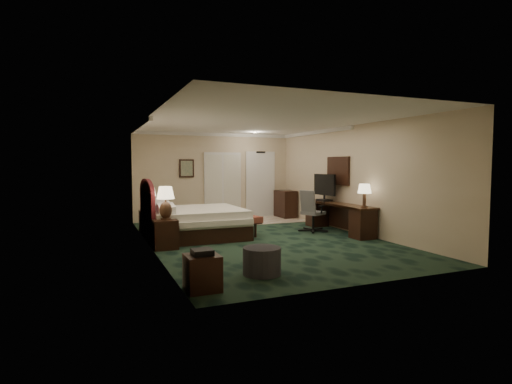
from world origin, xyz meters
name	(u,v)px	position (x,y,z in m)	size (l,w,h in m)	color
floor	(262,239)	(0.00, 0.00, 0.00)	(5.00, 7.50, 0.00)	black
ceiling	(262,121)	(0.00, 0.00, 2.70)	(5.00, 7.50, 0.00)	white
wall_back	(215,176)	(0.00, 3.75, 1.35)	(5.00, 0.00, 2.70)	beige
wall_front	(368,191)	(0.00, -3.75, 1.35)	(5.00, 0.00, 2.70)	beige
wall_left	(150,183)	(-2.50, 0.00, 1.35)	(0.00, 7.50, 2.70)	beige
wall_right	(353,179)	(2.50, 0.00, 1.35)	(0.00, 7.50, 2.70)	beige
crown_molding	(262,123)	(0.00, 0.00, 2.65)	(5.00, 7.50, 0.10)	white
tile_patch	(251,220)	(0.90, 2.90, 0.01)	(3.20, 1.70, 0.01)	#BCA58D
headboard	(147,209)	(-2.44, 1.00, 0.70)	(0.12, 2.00, 1.40)	#531820
entry_door	(260,185)	(1.55, 3.72, 1.05)	(1.02, 0.06, 2.18)	white
closet_doors	(223,186)	(0.25, 3.71, 1.05)	(1.20, 0.06, 2.10)	silver
wall_art	(187,168)	(-0.90, 3.71, 1.60)	(0.45, 0.06, 0.55)	#526E5C
wall_mirror	(338,171)	(2.46, 0.60, 1.55)	(0.05, 0.95, 0.75)	white
bed	(196,223)	(-1.33, 0.87, 0.34)	(2.14, 1.98, 0.68)	white
nightstand_near	(165,234)	(-2.24, -0.13, 0.30)	(0.48, 0.55, 0.60)	black
nightstand_far	(149,221)	(-2.26, 2.13, 0.27)	(0.43, 0.50, 0.54)	black
lamp_near	(166,203)	(-2.21, -0.13, 0.94)	(0.36, 0.36, 0.68)	black
lamp_far	(150,199)	(-2.23, 2.11, 0.84)	(0.32, 0.32, 0.60)	black
bed_bench	(239,224)	(-0.24, 0.91, 0.24)	(0.49, 1.42, 0.48)	brown
ottoman	(262,261)	(-1.17, -2.69, 0.21)	(0.60, 0.60, 0.43)	#29292C
side_table	(202,273)	(-2.24, -3.10, 0.25)	(0.45, 0.45, 0.49)	black
desk	(338,218)	(2.21, 0.20, 0.36)	(0.54, 2.53, 0.73)	black
tv	(325,188)	(2.23, 0.89, 1.09)	(0.08, 0.94, 0.73)	black
desk_lamp	(364,195)	(2.23, -0.81, 1.01)	(0.32, 0.32, 0.55)	black
desk_chair	(313,211)	(1.61, 0.43, 0.54)	(0.62, 0.58, 1.07)	#5B5B5B
minibar	(285,204)	(2.22, 3.20, 0.44)	(0.46, 0.83, 0.87)	black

